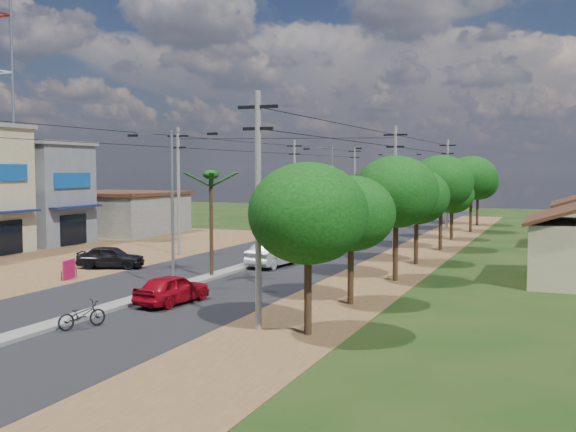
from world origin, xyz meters
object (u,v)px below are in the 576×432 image
Objects in this scene: car_red_near at (172,290)px; car_parked_dark at (111,257)px; car_white_far at (310,224)px; car_silver_mid at (275,255)px; roadside_sign at (69,270)px; moto_rider_east at (82,316)px.

car_red_near is 12.29m from car_parked_dark.
car_white_far is at bearing -71.93° from car_red_near.
car_silver_mid is at bearing -73.45° from car_white_far.
car_parked_dark is 3.10× the size of roadside_sign.
car_white_far is at bearing -24.73° from car_parked_dark.
car_red_near is at bearing -78.12° from car_white_far.
roadside_sign is (-8.93, 3.68, -0.13)m from car_red_near.
moto_rider_east is (5.78, -40.41, -0.25)m from car_white_far.
roadside_sign is (-2.49, -31.37, -0.21)m from car_white_far.
car_silver_mid is 23.36m from car_white_far.
car_red_near is 9.66m from roadside_sign.
car_red_near is 0.76× the size of car_white_far.
roadside_sign is at bearing -93.07° from car_white_far.
car_red_near reaches higher than roadside_sign.
car_parked_dark is (-9.00, -4.54, -0.07)m from car_silver_mid.
car_white_far reaches higher than car_parked_dark.
car_red_near is 0.98× the size of car_parked_dark.
car_white_far is at bearing 71.63° from roadside_sign.
car_silver_mid is 3.54× the size of roadside_sign.
car_silver_mid reaches higher than roadside_sign.
car_red_near is at bearing 99.33° from car_silver_mid.
roadside_sign is (-8.57, -8.82, -0.21)m from car_silver_mid.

